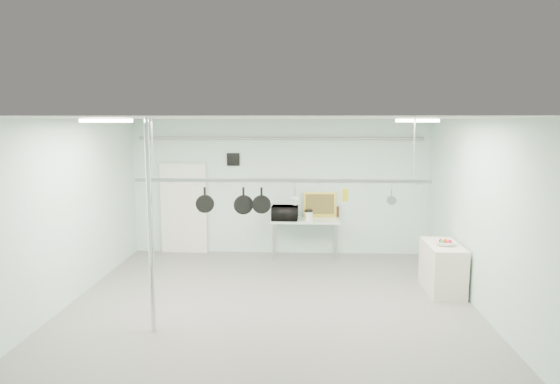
{
  "coord_description": "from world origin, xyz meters",
  "views": [
    {
      "loc": [
        0.55,
        -7.7,
        3.17
      ],
      "look_at": [
        0.14,
        1.0,
        1.91
      ],
      "focal_mm": 32.0,
      "sensor_mm": 36.0,
      "label": 1
    }
  ],
  "objects_px": {
    "coffee_canister": "(309,216)",
    "prep_table": "(305,222)",
    "pot_rack": "(282,179)",
    "skillet_left": "(205,199)",
    "skillet_right": "(262,200)",
    "fruit_bowl": "(445,243)",
    "skillet_mid": "(244,201)",
    "side_cabinet": "(442,268)",
    "microwave": "(285,213)",
    "chrome_pole": "(150,227)"
  },
  "relations": [
    {
      "from": "prep_table",
      "to": "skillet_right",
      "type": "distance_m",
      "value": 3.54
    },
    {
      "from": "pot_rack",
      "to": "microwave",
      "type": "xyz_separation_m",
      "value": [
        -0.06,
        3.17,
        -1.16
      ]
    },
    {
      "from": "prep_table",
      "to": "skillet_right",
      "type": "height_order",
      "value": "skillet_right"
    },
    {
      "from": "side_cabinet",
      "to": "microwave",
      "type": "relative_size",
      "value": 2.02
    },
    {
      "from": "skillet_mid",
      "to": "fruit_bowl",
      "type": "bearing_deg",
      "value": 1.09
    },
    {
      "from": "side_cabinet",
      "to": "fruit_bowl",
      "type": "height_order",
      "value": "fruit_bowl"
    },
    {
      "from": "chrome_pole",
      "to": "skillet_left",
      "type": "relative_size",
      "value": 7.95
    },
    {
      "from": "prep_table",
      "to": "fruit_bowl",
      "type": "relative_size",
      "value": 4.53
    },
    {
      "from": "chrome_pole",
      "to": "side_cabinet",
      "type": "bearing_deg",
      "value": 22.41
    },
    {
      "from": "pot_rack",
      "to": "fruit_bowl",
      "type": "distance_m",
      "value": 3.37
    },
    {
      "from": "skillet_mid",
      "to": "side_cabinet",
      "type": "bearing_deg",
      "value": 2.62
    },
    {
      "from": "skillet_right",
      "to": "pot_rack",
      "type": "bearing_deg",
      "value": -3.03
    },
    {
      "from": "pot_rack",
      "to": "skillet_right",
      "type": "height_order",
      "value": "pot_rack"
    },
    {
      "from": "prep_table",
      "to": "fruit_bowl",
      "type": "distance_m",
      "value": 3.44
    },
    {
      "from": "pot_rack",
      "to": "coffee_canister",
      "type": "relative_size",
      "value": 22.44
    },
    {
      "from": "chrome_pole",
      "to": "fruit_bowl",
      "type": "xyz_separation_m",
      "value": [
        4.85,
        1.9,
        -0.66
      ]
    },
    {
      "from": "chrome_pole",
      "to": "microwave",
      "type": "height_order",
      "value": "chrome_pole"
    },
    {
      "from": "microwave",
      "to": "fruit_bowl",
      "type": "height_order",
      "value": "microwave"
    },
    {
      "from": "side_cabinet",
      "to": "microwave",
      "type": "height_order",
      "value": "microwave"
    },
    {
      "from": "pot_rack",
      "to": "skillet_left",
      "type": "height_order",
      "value": "pot_rack"
    },
    {
      "from": "chrome_pole",
      "to": "fruit_bowl",
      "type": "height_order",
      "value": "chrome_pole"
    },
    {
      "from": "coffee_canister",
      "to": "skillet_right",
      "type": "bearing_deg",
      "value": -104.57
    },
    {
      "from": "side_cabinet",
      "to": "skillet_right",
      "type": "relative_size",
      "value": 2.84
    },
    {
      "from": "coffee_canister",
      "to": "prep_table",
      "type": "bearing_deg",
      "value": 112.62
    },
    {
      "from": "prep_table",
      "to": "skillet_mid",
      "type": "distance_m",
      "value": 3.6
    },
    {
      "from": "microwave",
      "to": "fruit_bowl",
      "type": "bearing_deg",
      "value": 147.04
    },
    {
      "from": "chrome_pole",
      "to": "pot_rack",
      "type": "bearing_deg",
      "value": 25.35
    },
    {
      "from": "pot_rack",
      "to": "skillet_right",
      "type": "bearing_deg",
      "value": 180.0
    },
    {
      "from": "chrome_pole",
      "to": "skillet_left",
      "type": "height_order",
      "value": "chrome_pole"
    },
    {
      "from": "microwave",
      "to": "pot_rack",
      "type": "bearing_deg",
      "value": 93.99
    },
    {
      "from": "side_cabinet",
      "to": "skillet_right",
      "type": "distance_m",
      "value": 3.74
    },
    {
      "from": "fruit_bowl",
      "to": "skillet_right",
      "type": "height_order",
      "value": "skillet_right"
    },
    {
      "from": "skillet_left",
      "to": "fruit_bowl",
      "type": "bearing_deg",
      "value": 2.27
    },
    {
      "from": "prep_table",
      "to": "coffee_canister",
      "type": "relative_size",
      "value": 7.48
    },
    {
      "from": "prep_table",
      "to": "side_cabinet",
      "type": "relative_size",
      "value": 1.33
    },
    {
      "from": "chrome_pole",
      "to": "prep_table",
      "type": "distance_m",
      "value": 4.85
    },
    {
      "from": "fruit_bowl",
      "to": "skillet_mid",
      "type": "distance_m",
      "value": 3.82
    },
    {
      "from": "chrome_pole",
      "to": "fruit_bowl",
      "type": "distance_m",
      "value": 5.25
    },
    {
      "from": "side_cabinet",
      "to": "coffee_canister",
      "type": "distance_m",
      "value": 3.23
    },
    {
      "from": "chrome_pole",
      "to": "skillet_mid",
      "type": "height_order",
      "value": "chrome_pole"
    },
    {
      "from": "prep_table",
      "to": "chrome_pole",
      "type": "bearing_deg",
      "value": -118.71
    },
    {
      "from": "chrome_pole",
      "to": "prep_table",
      "type": "xyz_separation_m",
      "value": [
        2.3,
        4.2,
        -0.77
      ]
    },
    {
      "from": "coffee_canister",
      "to": "skillet_right",
      "type": "xyz_separation_m",
      "value": [
        -0.81,
        -3.11,
        0.86
      ]
    },
    {
      "from": "fruit_bowl",
      "to": "pot_rack",
      "type": "bearing_deg",
      "value": -161.34
    },
    {
      "from": "chrome_pole",
      "to": "prep_table",
      "type": "relative_size",
      "value": 2.0
    },
    {
      "from": "side_cabinet",
      "to": "skillet_mid",
      "type": "height_order",
      "value": "skillet_mid"
    },
    {
      "from": "chrome_pole",
      "to": "pot_rack",
      "type": "xyz_separation_m",
      "value": [
        1.9,
        0.9,
        0.63
      ]
    },
    {
      "from": "microwave",
      "to": "skillet_right",
      "type": "height_order",
      "value": "skillet_right"
    },
    {
      "from": "coffee_canister",
      "to": "skillet_mid",
      "type": "relative_size",
      "value": 0.46
    },
    {
      "from": "prep_table",
      "to": "microwave",
      "type": "xyz_separation_m",
      "value": [
        -0.46,
        -0.13,
        0.24
      ]
    }
  ]
}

